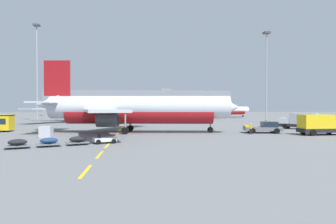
{
  "coord_description": "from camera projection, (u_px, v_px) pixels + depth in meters",
  "views": [
    {
      "loc": [
        21.54,
        -24.08,
        4.23
      ],
      "look_at": [
        26.35,
        22.51,
        3.5
      ],
      "focal_mm": 30.05,
      "sensor_mm": 36.0,
      "label": 1
    }
  ],
  "objects": [
    {
      "name": "ground_power_truck",
      "position": [
        300.0,
        121.0,
        55.17
      ],
      "size": [
        6.74,
        6.55,
        3.14
      ],
      "color": "black",
      "rests_on": "ground"
    },
    {
      "name": "pushback_tug",
      "position": [
        264.0,
        128.0,
        46.92
      ],
      "size": [
        6.42,
        4.03,
        2.08
      ],
      "color": "slate",
      "rests_on": "ground"
    },
    {
      "name": "baggage_train",
      "position": [
        64.0,
        141.0,
        31.14
      ],
      "size": [
        11.3,
        5.74,
        1.14
      ],
      "color": "silver",
      "rests_on": "ground"
    },
    {
      "name": "terminal_satellite",
      "position": [
        140.0,
        103.0,
        162.89
      ],
      "size": [
        99.58,
        27.68,
        15.22
      ],
      "color": "gray",
      "rests_on": "ground"
    },
    {
      "name": "fuel_service_truck",
      "position": [
        320.0,
        124.0,
        43.41
      ],
      "size": [
        7.09,
        2.88,
        3.14
      ],
      "color": "black",
      "rests_on": "ground"
    },
    {
      "name": "airliner_mid_left",
      "position": [
        227.0,
        110.0,
        124.33
      ],
      "size": [
        25.64,
        24.51,
        9.27
      ],
      "color": "white",
      "rests_on": "ground"
    },
    {
      "name": "apron_light_mast_far",
      "position": [
        267.0,
        66.0,
        82.01
      ],
      "size": [
        1.8,
        1.8,
        26.33
      ],
      "color": "slate",
      "rests_on": "ground"
    },
    {
      "name": "apron_light_mast_near",
      "position": [
        37.0,
        62.0,
        86.47
      ],
      "size": [
        1.8,
        1.8,
        29.85
      ],
      "color": "slate",
      "rests_on": "ground"
    },
    {
      "name": "uld_cargo_container",
      "position": [
        46.0,
        132.0,
        39.87
      ],
      "size": [
        1.62,
        1.58,
        1.6
      ],
      "color": "#B7BCC6",
      "rests_on": "ground"
    },
    {
      "name": "apron_paint_markings",
      "position": [
        123.0,
        127.0,
        61.95
      ],
      "size": [
        8.0,
        97.41,
        0.01
      ],
      "color": "yellow",
      "rests_on": "ground"
    },
    {
      "name": "airliner_far_center",
      "position": [
        88.0,
        108.0,
        80.86
      ],
      "size": [
        29.07,
        31.09,
        12.57
      ],
      "color": "white",
      "rests_on": "ground"
    },
    {
      "name": "ground_crew_worker",
      "position": [
        251.0,
        128.0,
        44.5
      ],
      "size": [
        0.53,
        0.54,
        1.74
      ],
      "color": "#232328",
      "rests_on": "ground"
    },
    {
      "name": "airliner_foreground",
      "position": [
        136.0,
        109.0,
        47.32
      ],
      "size": [
        34.81,
        34.37,
        12.2
      ],
      "color": "silver",
      "rests_on": "ground"
    },
    {
      "name": "ground",
      "position": [
        218.0,
        126.0,
        65.69
      ],
      "size": [
        400.0,
        400.0,
        0.0
      ],
      "primitive_type": "plane",
      "color": "slate"
    }
  ]
}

